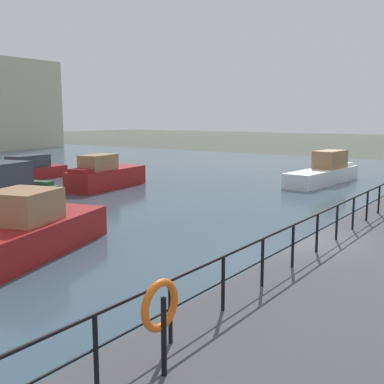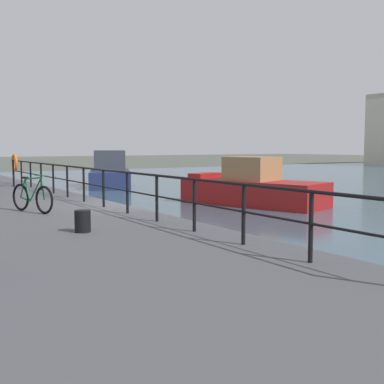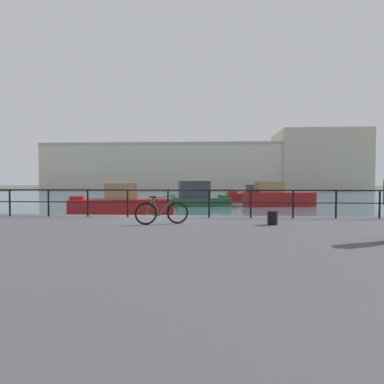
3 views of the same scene
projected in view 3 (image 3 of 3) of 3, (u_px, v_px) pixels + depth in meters
ground_plane at (160, 238)px, 13.52m from camera, size 240.00×240.00×0.00m
water_basin at (195, 198)px, 43.65m from camera, size 80.00×60.00×0.01m
quay_promenade at (111, 270)px, 7.02m from camera, size 56.00×13.00×0.96m
harbor_building at (234, 167)px, 73.62m from camera, size 68.74×14.81×12.83m
moored_small_launch at (198, 196)px, 30.12m from camera, size 5.75×3.57×2.28m
moored_red_daysailer at (258, 195)px, 37.60m from camera, size 7.11×2.97×1.81m
moored_blue_motorboat at (120, 204)px, 21.93m from camera, size 7.05×4.35×2.19m
moored_harbor_tender at (277, 197)px, 29.91m from camera, size 6.45×2.85×2.23m
quay_railing at (148, 198)px, 12.73m from camera, size 20.69×0.07×1.08m
parked_bicycle at (162, 212)px, 10.70m from camera, size 1.69×0.64×0.98m
mooring_bollard at (272, 218)px, 10.56m from camera, size 0.32×0.32×0.44m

